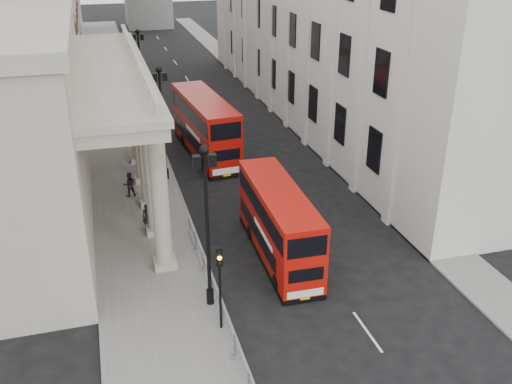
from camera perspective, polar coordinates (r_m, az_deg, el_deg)
name	(u,v)px	position (r m, az deg, el deg)	size (l,w,h in m)	color
ground	(242,355)	(26.00, -1.37, -16.03)	(260.00, 260.00, 0.00)	black
sidewalk_west	(124,138)	(51.92, -13.04, 5.25)	(6.00, 140.00, 0.12)	slate
sidewalk_east	(300,122)	(55.01, 4.42, 6.95)	(3.00, 140.00, 0.12)	slate
kerb	(158,135)	(52.10, -9.80, 5.62)	(0.20, 140.00, 0.14)	slate
portico_building	(6,122)	(39.06, -23.71, 6.43)	(9.00, 28.00, 12.00)	#9C9783
lamp_post_south	(207,217)	(26.37, -4.93, -2.54)	(1.05, 0.44, 8.32)	black
lamp_post_mid	(162,116)	(41.08, -9.36, 7.48)	(1.05, 0.44, 8.32)	black
lamp_post_north	(141,67)	(56.50, -11.48, 12.13)	(1.05, 0.44, 8.32)	black
traffic_light	(220,273)	(25.58, -3.66, -8.13)	(0.28, 0.33, 4.30)	black
crowd_barriers	(223,314)	(27.20, -3.32, -12.11)	(0.50, 18.75, 1.10)	gray
bus_near	(278,222)	(31.76, 2.26, -3.01)	(2.51, 9.59, 4.12)	#BC1008
bus_far	(205,125)	(46.46, -5.11, 6.65)	(3.63, 11.24, 4.77)	#A50E07
pedestrian_a	(147,217)	(35.55, -10.83, -2.45)	(0.59, 0.39, 1.63)	#212227
pedestrian_b	(129,184)	(40.08, -12.56, 0.74)	(0.84, 0.66, 1.74)	#2A2321
pedestrian_c	(143,156)	(45.17, -11.25, 3.54)	(0.75, 0.49, 1.53)	black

